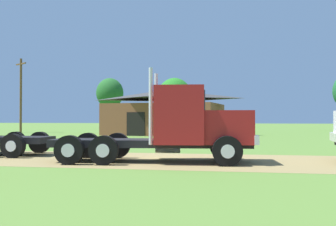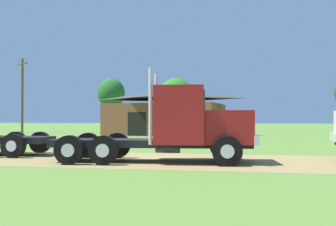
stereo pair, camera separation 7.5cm
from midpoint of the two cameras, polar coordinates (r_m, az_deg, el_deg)
The scene contains 7 objects.
ground_plane at distance 15.07m, azimuth 0.89°, elevation -7.13°, with size 200.00×200.00×0.00m, color #567A30.
dirt_track at distance 15.07m, azimuth 0.89°, elevation -7.12°, with size 120.00×5.69×0.01m, color olive.
truck_foreground_white at distance 14.43m, azimuth 2.16°, elevation -2.07°, with size 7.86×3.24×3.49m.
shed_building at distance 38.30m, azimuth -0.20°, elevation 0.02°, with size 12.30×9.58×4.52m.
utility_pole_near at distance 46.26m, azimuth -21.03°, elevation 2.77°, with size 1.92×1.31×8.42m.
tree_left at distance 58.41m, azimuth -8.50°, elevation 2.96°, with size 4.12×4.12×7.73m.
tree_mid at distance 51.62m, azimuth 1.23°, elevation 2.40°, with size 4.74×4.74×7.12m.
Camera 2 is at (2.41, -14.78, 1.68)m, focal length 40.51 mm.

